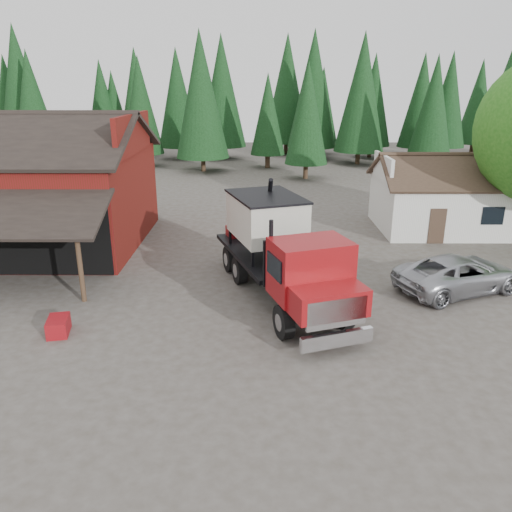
{
  "coord_description": "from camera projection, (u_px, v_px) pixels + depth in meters",
  "views": [
    {
      "loc": [
        1.58,
        -16.69,
        8.53
      ],
      "look_at": [
        1.49,
        2.62,
        1.8
      ],
      "focal_mm": 35.0,
      "sensor_mm": 36.0,
      "label": 1
    }
  ],
  "objects": [
    {
      "name": "farmhouse",
      "position": [
        446.0,
        202.0,
        30.24
      ],
      "size": [
        8.6,
        6.42,
        4.65
      ],
      "color": "silver",
      "rests_on": "ground"
    },
    {
      "name": "red_barn",
      "position": [
        27.0,
        196.0,
        27.09
      ],
      "size": [
        12.8,
        13.63,
        7.18
      ],
      "color": "maroon",
      "rests_on": "ground"
    },
    {
      "name": "near_pine_c",
      "position": [
        508.0,
        104.0,
        40.75
      ],
      "size": [
        4.84,
        4.84,
        12.4
      ],
      "color": "#382619",
      "rests_on": "ground"
    },
    {
      "name": "conifer_backdrop",
      "position": [
        245.0,
        160.0,
        58.23
      ],
      "size": [
        76.0,
        16.0,
        16.0
      ],
      "primitive_type": null,
      "color": "black",
      "rests_on": "ground"
    },
    {
      "name": "ground",
      "position": [
        216.0,
        325.0,
        18.57
      ],
      "size": [
        120.0,
        120.0,
        0.0
      ],
      "primitive_type": "plane",
      "color": "#443D35",
      "rests_on": "ground"
    },
    {
      "name": "near_pine_b",
      "position": [
        307.0,
        113.0,
        44.93
      ],
      "size": [
        3.96,
        3.96,
        10.4
      ],
      "color": "#382619",
      "rests_on": "ground"
    },
    {
      "name": "feed_truck",
      "position": [
        281.0,
        248.0,
        20.31
      ],
      "size": [
        5.87,
        10.53,
        4.61
      ],
      "rotation": [
        0.0,
        0.0,
        0.33
      ],
      "color": "black",
      "rests_on": "ground"
    },
    {
      "name": "near_pine_d",
      "position": [
        201.0,
        95.0,
        48.26
      ],
      "size": [
        5.28,
        5.28,
        13.4
      ],
      "color": "#382619",
      "rests_on": "ground"
    },
    {
      "name": "equip_box",
      "position": [
        58.0,
        326.0,
        17.82
      ],
      "size": [
        0.91,
        1.22,
        0.6
      ],
      "primitive_type": "cube",
      "rotation": [
        0.0,
        0.0,
        0.2
      ],
      "color": "maroon",
      "rests_on": "ground"
    },
    {
      "name": "silver_car",
      "position": [
        459.0,
        274.0,
        21.33
      ],
      "size": [
        6.22,
        4.56,
        1.57
      ],
      "primitive_type": "imported",
      "rotation": [
        0.0,
        0.0,
        1.96
      ],
      "color": "#A6A7AD",
      "rests_on": "ground"
    }
  ]
}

